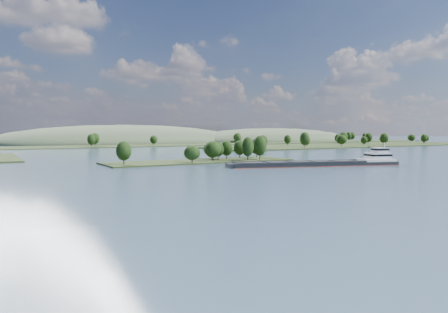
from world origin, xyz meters
TOP-DOWN VIEW (x-y plane):
  - ground at (0.00, 120.00)m, footprint 1800.00×1800.00m
  - tree_island at (6.92, 179.27)m, footprint 100.00×30.90m
  - right_bank at (231.41, 299.44)m, footprint 320.00×90.00m
  - back_shoreline at (7.51, 399.80)m, footprint 900.00×60.00m
  - hill_east at (260.00, 470.00)m, footprint 260.00×140.00m
  - hill_west at (60.00, 500.00)m, footprint 320.00×160.00m
  - cargo_barge at (40.31, 128.95)m, footprint 82.52×32.90m

SIDE VIEW (x-z plane):
  - ground at x=0.00m, z-range 0.00..0.00m
  - hill_east at x=260.00m, z-range -18.00..18.00m
  - hill_west at x=60.00m, z-range -22.00..22.00m
  - back_shoreline at x=7.51m, z-range -6.94..8.27m
  - right_bank at x=231.41m, z-range -6.55..8.72m
  - cargo_barge at x=40.31m, z-range -4.21..7.04m
  - tree_island at x=6.92m, z-range -3.22..10.97m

